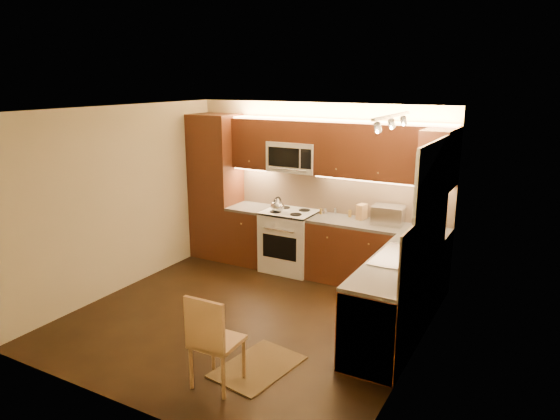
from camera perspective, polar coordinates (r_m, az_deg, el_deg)
The scene contains 37 objects.
floor at distance 6.40m, azimuth -3.63°, elevation -11.84°, with size 4.00×4.00×0.01m, color black.
ceiling at distance 5.75m, azimuth -4.04°, elevation 11.11°, with size 4.00×4.00×0.01m, color beige.
wall_back at distance 7.66m, azimuth 4.26°, elevation 2.52°, with size 4.00×0.01×2.50m, color beige.
wall_front at distance 4.49m, azimuth -17.81°, elevation -6.94°, with size 4.00×0.01×2.50m, color beige.
wall_left at distance 7.20m, azimuth -17.36°, elevation 1.11°, with size 0.01×4.00×2.50m, color beige.
wall_right at distance 5.19m, azimuth 15.15°, elevation -3.81°, with size 0.01×4.00×2.50m, color beige.
pantry at distance 8.25m, azimuth -7.12°, elevation 2.60°, with size 0.70×0.60×2.30m, color #42250E.
base_cab_back_left at distance 8.07m, azimuth -3.15°, elevation -2.86°, with size 0.62×0.60×0.86m, color #42250E.
counter_back_left at distance 7.95m, azimuth -3.20°, elevation 0.24°, with size 0.62×0.60×0.04m, color #3B3936.
base_cab_back_right at distance 7.25m, azimuth 10.65°, elevation -5.13°, with size 1.92×0.60×0.86m, color #42250E.
counter_back_right at distance 7.11m, azimuth 10.82°, elevation -1.72°, with size 1.92×0.60×0.04m, color #3B3936.
base_cab_right at distance 5.92m, azimuth 12.73°, elevation -9.87°, with size 0.60×2.00×0.86m, color #42250E.
counter_right at distance 5.75m, azimuth 12.98°, elevation -5.78°, with size 0.60×2.00×0.04m, color #3B3936.
dishwasher at distance 5.31m, azimuth 10.53°, elevation -12.71°, with size 0.58×0.60×0.84m, color silver.
backsplash_back at distance 7.53m, azimuth 6.64°, elevation 1.86°, with size 3.30×0.02×0.60m, color tan.
backsplash_right at distance 5.58m, azimuth 16.02°, elevation -3.12°, with size 0.02×2.00×0.60m, color tan.
upper_cab_back_left at distance 7.87m, azimuth -2.81°, elevation 7.48°, with size 0.62×0.35×0.75m, color #42250E.
upper_cab_back_right at distance 7.03m, azimuth 11.52°, elevation 6.35°, with size 1.92×0.35×0.75m, color #42250E.
upper_cab_bridge at distance 7.51m, azimuth 1.71°, elevation 8.84°, with size 0.76×0.35×0.31m, color #42250E.
upper_cab_right_corner at distance 6.42m, azimuth 17.07°, elevation 5.26°, with size 0.35×0.50×0.75m, color #42250E.
stove at distance 7.71m, azimuth 1.11°, elevation -3.44°, with size 0.76×0.65×0.92m, color silver, non-canonical shape.
microwave at distance 7.54m, azimuth 1.64°, elevation 5.99°, with size 0.76×0.38×0.44m, color silver, non-canonical shape.
window_frame at distance 5.62m, azimuth 16.61°, elevation 1.19°, with size 0.03×1.44×1.24m, color silver.
window_blinds at distance 5.63m, azimuth 16.41°, elevation 1.21°, with size 0.02×1.36×1.16m, color silver.
sink at distance 5.86m, azimuth 13.44°, elevation -4.45°, with size 0.52×0.86×0.15m, color silver, non-canonical shape.
faucet at distance 5.79m, azimuth 15.20°, elevation -3.99°, with size 0.20×0.04×0.30m, color silver, non-canonical shape.
track_light_bar at distance 5.46m, azimuth 12.40°, elevation 10.22°, with size 0.04×1.20×0.03m, color silver.
kettle at distance 7.51m, azimuth -0.28°, elevation 0.64°, with size 0.20×0.20×0.23m, color silver, non-canonical shape.
toaster_oven at distance 7.12m, azimuth 12.01°, elevation -0.55°, with size 0.42×0.32×0.25m, color silver.
knife_block at distance 7.29m, azimuth 9.11°, elevation -0.20°, with size 0.10×0.16×0.22m, color tan.
spice_jar_a at distance 7.54m, azimuth 5.08°, elevation -0.10°, with size 0.05×0.05×0.09m, color silver.
spice_jar_b at distance 7.51m, azimuth 4.58°, elevation -0.14°, with size 0.04×0.04×0.09m, color olive.
spice_jar_c at distance 7.55m, azimuth 6.21°, elevation -0.07°, with size 0.04×0.04×0.09m, color silver.
spice_jar_d at distance 7.40m, azimuth 7.82°, elevation -0.39°, with size 0.05×0.05×0.10m, color olive.
soap_bottle at distance 6.48m, azimuth 16.30°, elevation -2.58°, with size 0.09×0.09×0.20m, color silver.
rug at distance 5.41m, azimuth -2.48°, elevation -17.08°, with size 0.60×0.91×0.01m, color black.
dining_chair at distance 4.96m, azimuth -7.04°, elevation -14.11°, with size 0.42×0.42×0.94m, color tan, non-canonical shape.
Camera 1 is at (3.11, -4.82, 2.84)m, focal length 32.74 mm.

